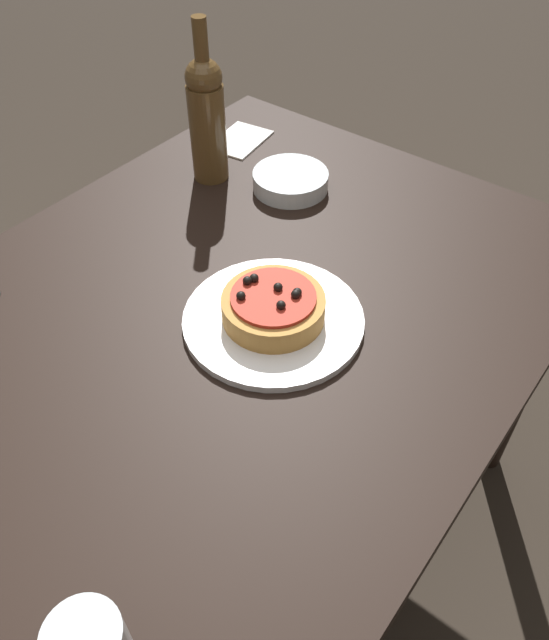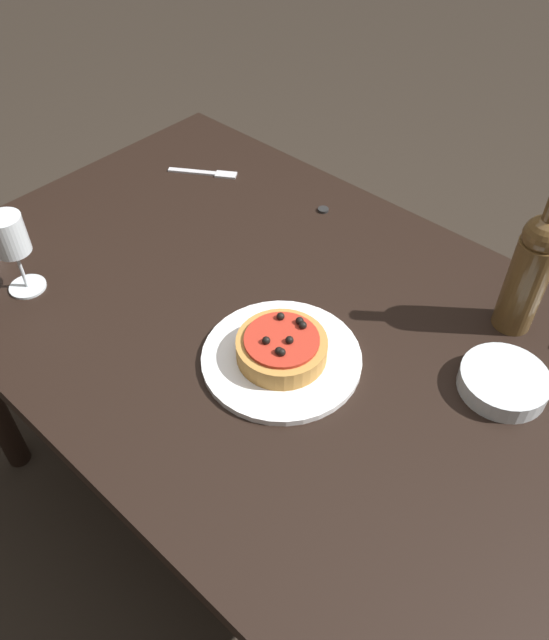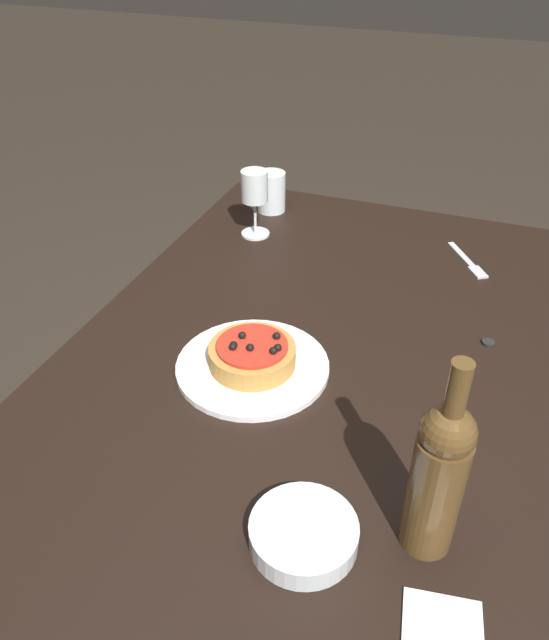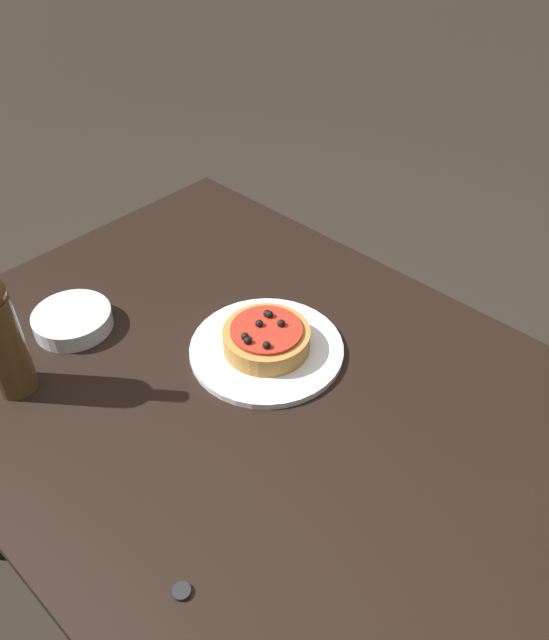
% 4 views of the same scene
% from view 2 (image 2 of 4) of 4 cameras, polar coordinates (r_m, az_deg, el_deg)
% --- Properties ---
extents(ground_plane, '(14.00, 14.00, 0.00)m').
position_cam_2_polar(ground_plane, '(1.74, -0.42, -16.13)').
color(ground_plane, '#2D261E').
extents(dining_table, '(1.34, 0.88, 0.71)m').
position_cam_2_polar(dining_table, '(1.23, -0.57, -1.86)').
color(dining_table, black).
rests_on(dining_table, ground_plane).
extents(dinner_plate, '(0.28, 0.28, 0.01)m').
position_cam_2_polar(dinner_plate, '(1.07, 0.65, -3.50)').
color(dinner_plate, white).
rests_on(dinner_plate, dining_table).
extents(pizza, '(0.16, 0.16, 0.05)m').
position_cam_2_polar(pizza, '(1.05, 0.66, -2.51)').
color(pizza, '#BC843D').
rests_on(pizza, dinner_plate).
extents(wine_glass, '(0.07, 0.07, 0.17)m').
position_cam_2_polar(wine_glass, '(1.23, -23.04, 6.83)').
color(wine_glass, silver).
rests_on(wine_glass, dining_table).
extents(wine_bottle, '(0.07, 0.07, 0.30)m').
position_cam_2_polar(wine_bottle, '(1.14, 22.35, 4.25)').
color(wine_bottle, brown).
rests_on(wine_bottle, dining_table).
extents(side_bowl, '(0.15, 0.15, 0.03)m').
position_cam_2_polar(side_bowl, '(1.09, 20.21, -5.32)').
color(side_bowl, silver).
rests_on(side_bowl, dining_table).
extents(fork, '(0.15, 0.11, 0.00)m').
position_cam_2_polar(fork, '(1.54, -6.19, 13.22)').
color(fork, silver).
rests_on(fork, dining_table).
extents(bottle_cap, '(0.02, 0.02, 0.01)m').
position_cam_2_polar(bottle_cap, '(1.41, 4.48, 10.02)').
color(bottle_cap, black).
rests_on(bottle_cap, dining_table).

